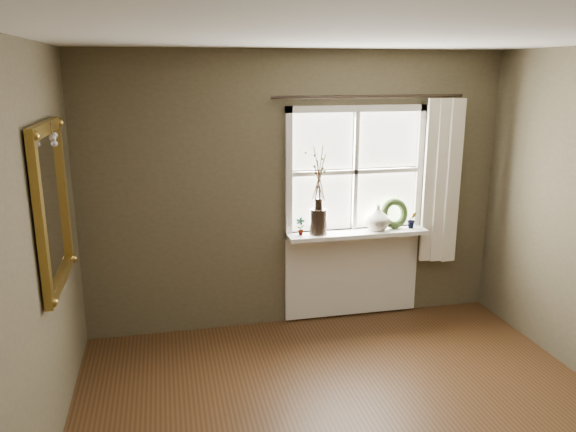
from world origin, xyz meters
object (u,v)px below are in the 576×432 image
(cream_vase, at_px, (377,217))
(wreath, at_px, (394,217))
(gilt_mirror, at_px, (52,205))
(dark_jug, at_px, (318,221))

(cream_vase, xyz_separation_m, wreath, (0.19, 0.04, -0.01))
(cream_vase, relative_size, wreath, 0.84)
(cream_vase, xyz_separation_m, gilt_mirror, (-2.71, -0.99, 0.49))
(dark_jug, height_order, cream_vase, cream_vase)
(dark_jug, distance_m, wreath, 0.78)
(cream_vase, distance_m, gilt_mirror, 2.93)
(dark_jug, bearing_deg, gilt_mirror, -155.08)
(cream_vase, relative_size, gilt_mirror, 0.22)
(wreath, height_order, gilt_mirror, gilt_mirror)
(dark_jug, xyz_separation_m, wreath, (0.78, 0.04, -0.01))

